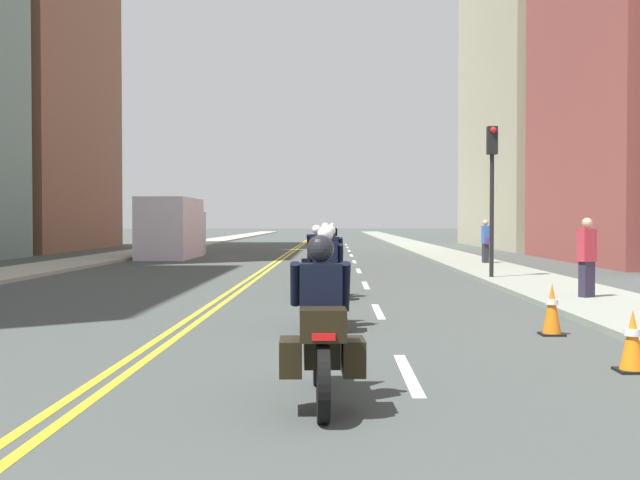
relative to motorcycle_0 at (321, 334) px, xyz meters
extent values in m
plane|color=#3F4542|center=(-2.34, 41.47, -0.67)|extent=(264.00, 264.00, 0.00)
cube|color=#A4A596|center=(-10.25, 41.47, -0.61)|extent=(2.65, 144.00, 0.12)
cube|color=gray|center=(5.58, 41.47, -0.61)|extent=(2.65, 144.00, 0.12)
cube|color=yellow|center=(-2.46, 41.47, -0.66)|extent=(0.12, 132.00, 0.01)
cube|color=yellow|center=(-2.22, 41.47, -0.66)|extent=(0.12, 132.00, 0.01)
cube|color=silver|center=(0.96, 1.47, -0.66)|extent=(0.14, 2.40, 0.01)
cube|color=silver|center=(0.96, 7.47, -0.66)|extent=(0.14, 2.40, 0.01)
cube|color=silver|center=(0.96, 13.47, -0.66)|extent=(0.14, 2.40, 0.01)
cube|color=silver|center=(0.96, 19.47, -0.66)|extent=(0.14, 2.40, 0.01)
cube|color=silver|center=(0.96, 25.47, -0.66)|extent=(0.14, 2.40, 0.01)
cube|color=silver|center=(0.96, 31.47, -0.66)|extent=(0.14, 2.40, 0.01)
cube|color=silver|center=(0.96, 37.47, -0.66)|extent=(0.14, 2.40, 0.01)
cube|color=silver|center=(0.96, 43.47, -0.66)|extent=(0.14, 2.40, 0.01)
cube|color=silver|center=(0.96, 49.47, -0.66)|extent=(0.14, 2.40, 0.01)
cube|color=#AEAA8C|center=(13.25, 44.36, 14.67)|extent=(6.64, 19.76, 30.68)
cube|color=#2D3847|center=(16.59, 44.36, 7.00)|extent=(0.04, 16.60, 0.90)
cube|color=#2D3847|center=(16.59, 44.36, 12.63)|extent=(0.04, 16.60, 0.90)
cylinder|color=black|center=(-0.04, 0.90, -0.33)|extent=(0.14, 0.67, 0.67)
cylinder|color=black|center=(0.03, -0.65, -0.33)|extent=(0.14, 0.67, 0.67)
cube|color=silver|center=(-0.04, 0.90, 0.02)|extent=(0.16, 0.33, 0.04)
cube|color=black|center=(-0.01, 0.12, -0.05)|extent=(0.38, 1.19, 0.40)
cube|color=black|center=(0.03, -0.57, 0.17)|extent=(0.42, 0.38, 0.28)
cube|color=red|center=(0.04, -0.76, 0.09)|extent=(0.20, 0.04, 0.06)
cube|color=black|center=(-0.26, -0.35, -0.15)|extent=(0.22, 0.45, 0.32)
cube|color=black|center=(0.30, -0.32, -0.15)|extent=(0.22, 0.45, 0.32)
cube|color=#B2C1CC|center=(-0.03, 0.62, 0.33)|extent=(0.37, 0.14, 0.36)
cube|color=black|center=(0.00, 0.07, 0.40)|extent=(0.41, 0.28, 0.51)
cylinder|color=black|center=(-0.25, 0.21, 0.45)|extent=(0.11, 0.29, 0.45)
cylinder|color=black|center=(0.23, 0.24, 0.45)|extent=(0.11, 0.29, 0.45)
sphere|color=black|center=(-0.01, 0.10, 0.80)|extent=(0.26, 0.26, 0.26)
cylinder|color=black|center=(-0.02, 6.06, -0.34)|extent=(0.12, 0.64, 0.64)
cylinder|color=black|center=(-0.03, 4.46, -0.34)|extent=(0.12, 0.64, 0.64)
cube|color=silver|center=(-0.02, 6.06, 0.00)|extent=(0.14, 0.32, 0.04)
cube|color=black|center=(-0.02, 5.26, -0.06)|extent=(0.33, 1.21, 0.40)
cube|color=black|center=(-0.03, 4.54, 0.16)|extent=(0.40, 0.36, 0.28)
cube|color=red|center=(-0.03, 4.35, 0.08)|extent=(0.20, 0.03, 0.06)
cube|color=black|center=(-0.31, 4.78, -0.16)|extent=(0.20, 0.44, 0.32)
cube|color=black|center=(0.25, 4.78, -0.16)|extent=(0.20, 0.44, 0.32)
cube|color=#B2C1CC|center=(-0.02, 5.77, 0.32)|extent=(0.36, 0.13, 0.36)
cube|color=black|center=(-0.02, 5.21, 0.43)|extent=(0.40, 0.26, 0.58)
cylinder|color=black|center=(-0.26, 5.36, 0.48)|extent=(0.10, 0.28, 0.45)
cylinder|color=black|center=(0.22, 5.36, 0.48)|extent=(0.10, 0.28, 0.45)
sphere|color=white|center=(-0.02, 5.24, 0.86)|extent=(0.26, 0.26, 0.26)
cylinder|color=black|center=(0.04, 10.87, -0.33)|extent=(0.14, 0.67, 0.66)
cylinder|color=black|center=(-0.01, 9.33, -0.33)|extent=(0.14, 0.67, 0.66)
cube|color=silver|center=(0.04, 10.87, 0.02)|extent=(0.15, 0.32, 0.04)
cube|color=black|center=(0.02, 10.10, -0.05)|extent=(0.36, 1.18, 0.40)
cube|color=black|center=(0.00, 9.40, 0.17)|extent=(0.41, 0.37, 0.28)
cube|color=red|center=(-0.01, 9.21, 0.09)|extent=(0.20, 0.04, 0.06)
cube|color=black|center=(-0.28, 9.65, -0.15)|extent=(0.21, 0.45, 0.32)
cube|color=black|center=(0.28, 9.63, -0.15)|extent=(0.21, 0.45, 0.32)
cube|color=#B2C1CC|center=(0.03, 10.59, 0.33)|extent=(0.36, 0.13, 0.36)
cube|color=black|center=(0.02, 10.05, 0.43)|extent=(0.41, 0.27, 0.57)
cylinder|color=black|center=(-0.22, 10.21, 0.48)|extent=(0.11, 0.28, 0.45)
cylinder|color=black|center=(0.26, 10.19, 0.48)|extent=(0.11, 0.28, 0.45)
sphere|color=white|center=(0.02, 10.08, 0.85)|extent=(0.26, 0.26, 0.26)
cylinder|color=black|center=(-0.37, 15.85, -0.34)|extent=(0.13, 0.65, 0.65)
cylinder|color=black|center=(-0.44, 14.26, -0.34)|extent=(0.13, 0.65, 0.65)
cube|color=silver|center=(-0.37, 15.85, 0.00)|extent=(0.15, 0.33, 0.04)
cube|color=black|center=(-0.40, 15.06, -0.06)|extent=(0.37, 1.22, 0.40)
cube|color=black|center=(-0.43, 14.34, 0.16)|extent=(0.41, 0.38, 0.28)
cube|color=red|center=(-0.44, 14.15, 0.08)|extent=(0.20, 0.04, 0.06)
cube|color=black|center=(-0.70, 14.59, -0.16)|extent=(0.22, 0.45, 0.32)
cube|color=black|center=(-0.14, 14.57, -0.16)|extent=(0.22, 0.45, 0.32)
cube|color=#B2C1CC|center=(-0.38, 15.57, 0.32)|extent=(0.36, 0.14, 0.36)
cube|color=black|center=(-0.41, 15.01, 0.41)|extent=(0.41, 0.28, 0.54)
cylinder|color=black|center=(-0.64, 15.17, 0.46)|extent=(0.11, 0.28, 0.45)
cylinder|color=black|center=(-0.16, 15.15, 0.46)|extent=(0.11, 0.28, 0.45)
sphere|color=white|center=(-0.40, 15.04, 0.82)|extent=(0.26, 0.26, 0.26)
cylinder|color=black|center=(-0.19, 20.85, -0.34)|extent=(0.16, 0.66, 0.66)
cylinder|color=black|center=(-0.23, 19.29, -0.34)|extent=(0.16, 0.66, 0.66)
cube|color=silver|center=(-0.19, 20.85, 0.01)|extent=(0.15, 0.32, 0.04)
cube|color=black|center=(-0.21, 20.07, -0.06)|extent=(0.35, 1.20, 0.40)
cube|color=black|center=(-0.23, 19.36, 0.16)|extent=(0.41, 0.37, 0.28)
cube|color=red|center=(-0.24, 19.17, 0.08)|extent=(0.20, 0.04, 0.06)
cube|color=black|center=(-0.50, 19.61, -0.16)|extent=(0.21, 0.45, 0.32)
cube|color=black|center=(0.06, 19.59, -0.16)|extent=(0.21, 0.45, 0.32)
cube|color=#B2C1CC|center=(-0.20, 20.57, 0.32)|extent=(0.36, 0.13, 0.36)
cube|color=black|center=(-0.21, 20.02, 0.44)|extent=(0.41, 0.27, 0.60)
cylinder|color=black|center=(-0.45, 20.17, 0.49)|extent=(0.11, 0.28, 0.45)
cylinder|color=black|center=(0.03, 20.16, 0.49)|extent=(0.11, 0.28, 0.45)
sphere|color=white|center=(-0.21, 20.05, 0.88)|extent=(0.26, 0.26, 0.26)
cylinder|color=black|center=(-0.26, 25.51, -0.36)|extent=(0.14, 0.62, 0.61)
cylinder|color=black|center=(-0.30, 23.97, -0.36)|extent=(0.14, 0.62, 0.61)
cube|color=silver|center=(-0.26, 25.51, -0.03)|extent=(0.15, 0.32, 0.04)
cube|color=black|center=(-0.28, 24.74, -0.08)|extent=(0.35, 1.18, 0.40)
cube|color=black|center=(-0.29, 24.05, 0.14)|extent=(0.41, 0.37, 0.28)
cube|color=red|center=(-0.30, 23.86, 0.06)|extent=(0.20, 0.04, 0.06)
cube|color=black|center=(-0.57, 24.28, -0.18)|extent=(0.21, 0.45, 0.32)
cube|color=black|center=(-0.01, 24.27, -0.18)|extent=(0.21, 0.45, 0.32)
cube|color=#B2C1CC|center=(-0.26, 25.23, 0.30)|extent=(0.36, 0.13, 0.36)
cube|color=black|center=(-0.28, 24.69, 0.42)|extent=(0.41, 0.27, 0.60)
cylinder|color=black|center=(-0.51, 24.84, 0.47)|extent=(0.11, 0.28, 0.45)
cylinder|color=black|center=(-0.03, 24.83, 0.47)|extent=(0.11, 0.28, 0.45)
sphere|color=white|center=(-0.28, 24.72, 0.86)|extent=(0.26, 0.26, 0.26)
cylinder|color=black|center=(-0.31, 30.47, -0.37)|extent=(0.12, 0.60, 0.60)
cylinder|color=black|center=(-0.32, 29.01, -0.37)|extent=(0.12, 0.60, 0.60)
cube|color=silver|center=(-0.31, 30.47, -0.04)|extent=(0.14, 0.32, 0.04)
cube|color=black|center=(-0.32, 29.74, -0.09)|extent=(0.33, 1.10, 0.40)
cube|color=black|center=(-0.32, 29.09, 0.13)|extent=(0.40, 0.36, 0.28)
cube|color=red|center=(-0.32, 28.90, 0.05)|extent=(0.20, 0.03, 0.06)
cube|color=black|center=(-0.60, 29.31, -0.19)|extent=(0.20, 0.44, 0.32)
cube|color=black|center=(-0.04, 29.30, -0.19)|extent=(0.20, 0.44, 0.32)
cube|color=#B2C1CC|center=(-0.31, 30.20, 0.29)|extent=(0.36, 0.12, 0.36)
cube|color=black|center=(-0.32, 29.69, 0.41)|extent=(0.40, 0.26, 0.60)
cylinder|color=black|center=(-0.56, 29.84, 0.46)|extent=(0.10, 0.28, 0.45)
cylinder|color=black|center=(-0.08, 29.84, 0.46)|extent=(0.10, 0.28, 0.45)
sphere|color=white|center=(-0.32, 29.72, 0.85)|extent=(0.26, 0.26, 0.26)
cylinder|color=black|center=(0.00, 36.00, -0.34)|extent=(0.14, 0.65, 0.65)
cylinder|color=black|center=(-0.05, 34.45, -0.34)|extent=(0.14, 0.65, 0.65)
cube|color=silver|center=(0.00, 36.00, 0.00)|extent=(0.15, 0.32, 0.04)
cube|color=black|center=(-0.03, 35.22, -0.06)|extent=(0.36, 1.19, 0.40)
cube|color=black|center=(-0.05, 34.52, 0.16)|extent=(0.41, 0.37, 0.28)
cube|color=red|center=(-0.06, 34.33, 0.08)|extent=(0.20, 0.04, 0.06)
cube|color=black|center=(-0.32, 34.77, -0.16)|extent=(0.21, 0.45, 0.32)
cube|color=black|center=(0.24, 34.75, -0.16)|extent=(0.21, 0.45, 0.32)
cube|color=#B2C1CC|center=(-0.01, 35.72, 0.32)|extent=(0.36, 0.13, 0.36)
cube|color=black|center=(-0.03, 35.17, 0.42)|extent=(0.41, 0.27, 0.55)
cylinder|color=black|center=(-0.26, 35.33, 0.47)|extent=(0.11, 0.28, 0.45)
cylinder|color=black|center=(0.21, 35.31, 0.47)|extent=(0.11, 0.28, 0.45)
sphere|color=white|center=(-0.03, 35.20, 0.83)|extent=(0.26, 0.26, 0.26)
cube|color=black|center=(3.42, 4.46, -0.65)|extent=(0.35, 0.35, 0.03)
cone|color=orange|center=(3.42, 4.46, -0.25)|extent=(0.28, 0.28, 0.77)
cylinder|color=white|center=(3.42, 4.46, -0.16)|extent=(0.19, 0.19, 0.08)
cube|color=black|center=(3.54, 1.63, -0.65)|extent=(0.36, 0.36, 0.03)
cone|color=orange|center=(3.54, 1.63, -0.29)|extent=(0.29, 0.29, 0.69)
cylinder|color=white|center=(3.54, 1.63, -0.21)|extent=(0.19, 0.19, 0.08)
cylinder|color=black|center=(4.65, 15.02, 1.18)|extent=(0.12, 0.12, 3.70)
cube|color=black|center=(4.65, 15.02, 3.38)|extent=(0.28, 0.28, 0.80)
sphere|color=red|center=(4.65, 14.87, 3.66)|extent=(0.18, 0.18, 0.18)
cube|color=#2B253A|center=(5.46, 9.12, -0.23)|extent=(0.34, 0.31, 0.88)
cube|color=#BF2F3C|center=(5.46, 9.12, 0.56)|extent=(0.42, 0.36, 0.69)
sphere|color=tan|center=(5.46, 9.12, 1.02)|extent=(0.22, 0.22, 0.22)
cube|color=#2A2830|center=(5.96, 22.60, -0.23)|extent=(0.23, 0.30, 0.86)
cube|color=#3860BA|center=(5.96, 22.60, 0.54)|extent=(0.26, 0.38, 0.68)
sphere|color=tan|center=(5.96, 22.60, 1.00)|extent=(0.22, 0.22, 0.22)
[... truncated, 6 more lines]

